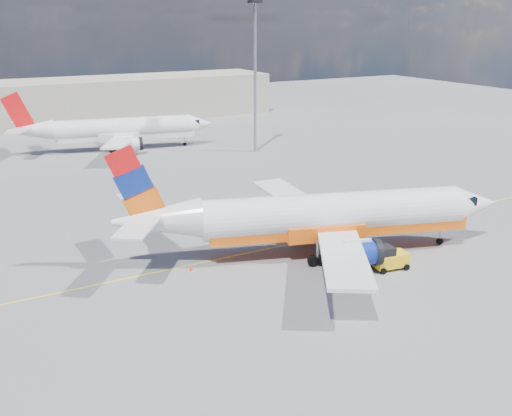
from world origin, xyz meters
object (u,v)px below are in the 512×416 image
traffic_cone (191,268)px  main_jet (321,216)px  gse_tug (389,258)px  second_jet (118,130)px

traffic_cone → main_jet: bearing=-9.7°
main_jet → gse_tug: 6.45m
gse_tug → main_jet: bearing=128.9°
second_jet → gse_tug: size_ratio=10.39×
main_jet → second_jet: 47.75m
gse_tug → second_jet: bearing=105.8°
main_jet → gse_tug: bearing=-42.0°
second_jet → gse_tug: second_jet is taller
gse_tug → traffic_cone: gse_tug is taller
gse_tug → traffic_cone: (-13.94, 7.01, -0.68)m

